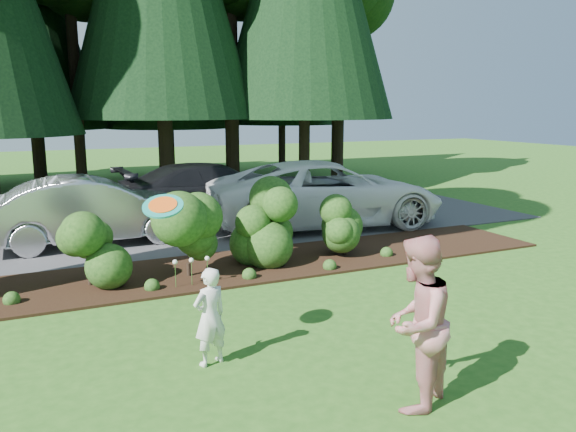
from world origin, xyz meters
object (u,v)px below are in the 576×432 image
(car_silver_wagon, at_px, (94,210))
(adult, at_px, (417,323))
(child, at_px, (210,317))
(car_white_suv, at_px, (326,193))
(frisbee, at_px, (163,206))
(car_dark_suv, at_px, (214,190))

(car_silver_wagon, distance_m, adult, 9.61)
(child, height_order, adult, adult)
(car_silver_wagon, height_order, child, car_silver_wagon)
(car_white_suv, bearing_deg, frisbee, 146.20)
(car_white_suv, xyz_separation_m, frisbee, (-5.96, -6.78, 1.16))
(car_silver_wagon, xyz_separation_m, child, (0.63, -7.38, -0.19))
(car_silver_wagon, xyz_separation_m, frisbee, (0.12, -7.24, 1.25))
(child, distance_m, frisbee, 1.54)
(car_silver_wagon, height_order, car_dark_suv, car_dark_suv)
(adult, distance_m, frisbee, 3.26)
(adult, bearing_deg, car_white_suv, -145.41)
(car_dark_suv, relative_size, frisbee, 10.67)
(car_white_suv, xyz_separation_m, child, (-5.45, -6.92, -0.29))
(car_silver_wagon, distance_m, child, 7.41)
(frisbee, bearing_deg, adult, -42.76)
(child, relative_size, frisbee, 2.45)
(car_dark_suv, distance_m, child, 9.85)
(child, height_order, frisbee, frisbee)
(car_silver_wagon, bearing_deg, car_dark_suv, -61.92)
(adult, relative_size, frisbee, 3.68)
(car_dark_suv, bearing_deg, frisbee, 156.39)
(adult, xyz_separation_m, frisbee, (-2.24, 2.08, 1.12))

